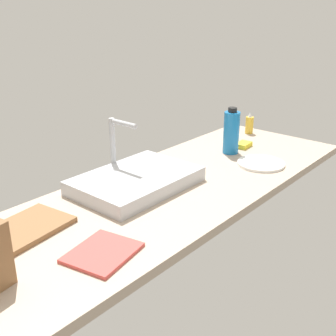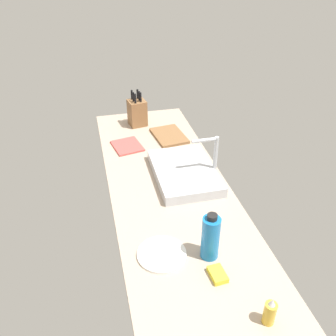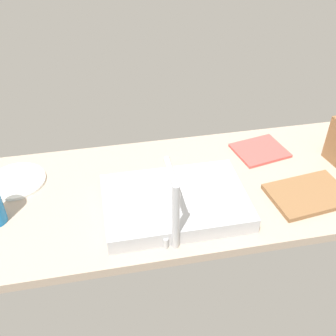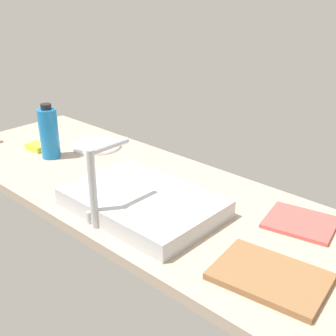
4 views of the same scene
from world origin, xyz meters
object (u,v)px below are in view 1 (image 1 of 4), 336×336
at_px(cutting_board, 26,228).
at_px(dinner_plate, 261,163).
at_px(dish_towel, 103,253).
at_px(dish_sponge, 243,145).
at_px(soap_bottle, 249,124).
at_px(water_bottle, 231,132).
at_px(sink_basin, 136,181).
at_px(faucet, 116,142).

height_order(cutting_board, dinner_plate, cutting_board).
xyz_separation_m(dinner_plate, dish_towel, (-0.97, -0.01, 0.00)).
relative_size(cutting_board, dish_sponge, 3.09).
bearing_deg(dinner_plate, soap_bottle, 36.84).
distance_m(water_bottle, dinner_plate, 0.23).
distance_m(dinner_plate, dish_towel, 0.97).
bearing_deg(soap_bottle, sink_basin, -177.40).
height_order(sink_basin, dinner_plate, sink_basin).
distance_m(soap_bottle, dish_sponge, 0.26).
bearing_deg(faucet, cutting_board, -167.10).
height_order(water_bottle, dish_sponge, water_bottle).
bearing_deg(cutting_board, dish_sponge, -4.32).
bearing_deg(sink_basin, water_bottle, -5.47).
bearing_deg(dish_sponge, cutting_board, 175.68).
height_order(soap_bottle, dish_towel, soap_bottle).
height_order(faucet, cutting_board, faucet).
xyz_separation_m(faucet, dish_sponge, (0.69, -0.21, -0.14)).
distance_m(sink_basin, cutting_board, 0.49).
xyz_separation_m(sink_basin, dish_towel, (-0.42, -0.27, -0.02)).
distance_m(cutting_board, water_bottle, 1.10).
xyz_separation_m(cutting_board, water_bottle, (1.09, -0.09, 0.10)).
xyz_separation_m(soap_bottle, water_bottle, (-0.35, -0.10, 0.05)).
bearing_deg(dinner_plate, water_bottle, 76.06).
height_order(sink_basin, faucet, faucet).
bearing_deg(cutting_board, dish_towel, -76.88).
relative_size(faucet, dish_towel, 1.24).
distance_m(sink_basin, dish_towel, 0.50).
relative_size(dinner_plate, dish_sponge, 2.39).
relative_size(sink_basin, faucet, 1.94).
bearing_deg(sink_basin, dish_towel, -147.22).
bearing_deg(dinner_plate, faucet, 142.08).
relative_size(cutting_board, dinner_plate, 1.29).
relative_size(soap_bottle, dish_sponge, 1.37).
distance_m(faucet, soap_bottle, 0.93).
bearing_deg(dish_towel, soap_bottle, 12.78).
xyz_separation_m(cutting_board, dish_towel, (0.07, -0.30, -0.00)).
height_order(dinner_plate, dish_towel, same).
bearing_deg(dish_sponge, sink_basin, 175.10).
xyz_separation_m(sink_basin, cutting_board, (-0.49, 0.03, -0.02)).
relative_size(water_bottle, dinner_plate, 1.06).
bearing_deg(faucet, water_bottle, -19.95).
xyz_separation_m(cutting_board, dish_sponge, (1.21, -0.09, 0.00)).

